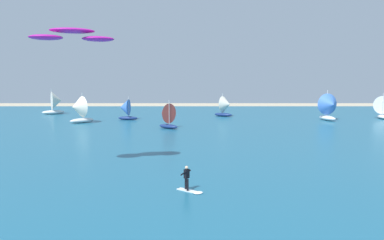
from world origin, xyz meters
name	(u,v)px	position (x,y,z in m)	size (l,w,h in m)	color
ocean	(193,127)	(0.00, 50.59, 0.05)	(160.00, 90.00, 0.10)	#1E607F
kitesurfer	(190,182)	(-0.29, 16.22, 0.70)	(1.88, 1.67, 1.67)	white
kite	(73,35)	(-9.23, 21.48, 10.79)	(6.64, 3.94, 0.96)	#B21999
sailboat_center_horizon	(126,109)	(-12.04, 61.09, 2.01)	(3.61, 3.08, 4.16)	navy
sailboat_mid_left	(382,107)	(35.02, 63.71, 2.25)	(3.63, 4.16, 4.70)	white
sailboat_mid_right	(79,109)	(-18.92, 55.94, 2.39)	(4.45, 4.37, 5.00)	silver
sailboat_far_right	(167,115)	(-3.96, 49.20, 2.02)	(3.74, 3.62, 4.19)	navy
sailboat_outermost	(57,102)	(-28.26, 72.50, 2.52)	(4.72, 4.21, 5.28)	silver
sailboat_trailing	(331,107)	(23.99, 59.60, 2.54)	(4.13, 4.73, 5.33)	white
sailboat_near_shore	(226,106)	(6.45, 67.25, 2.14)	(4.02, 3.66, 4.46)	navy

